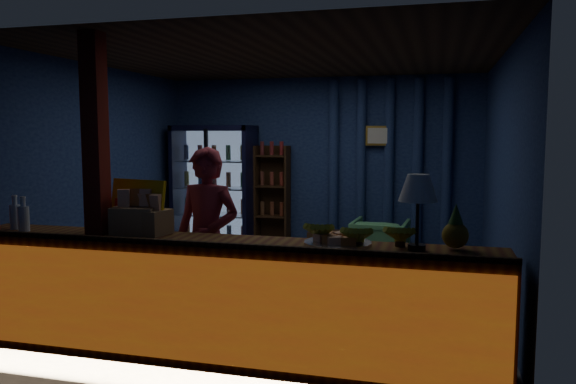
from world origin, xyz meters
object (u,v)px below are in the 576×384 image
object	(u,v)px
green_chair	(380,244)
table_lamp	(418,191)
pastry_tray	(338,241)
shopkeeper	(207,240)

from	to	relation	value
green_chair	table_lamp	distance (m)	3.50
green_chair	pastry_tray	size ratio (longest dim) A/B	1.42
shopkeeper	table_lamp	bearing A→B (deg)	-11.05
shopkeeper	pastry_tray	size ratio (longest dim) A/B	3.26
table_lamp	shopkeeper	bearing A→B (deg)	164.10
shopkeeper	table_lamp	size ratio (longest dim) A/B	3.04
shopkeeper	pastry_tray	xyz separation A→B (m)	(1.26, -0.49, 0.15)
green_chair	table_lamp	xyz separation A→B (m)	(0.57, -3.29, 1.05)
pastry_tray	table_lamp	xyz separation A→B (m)	(0.58, -0.04, 0.40)
shopkeeper	table_lamp	world-z (taller)	shopkeeper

